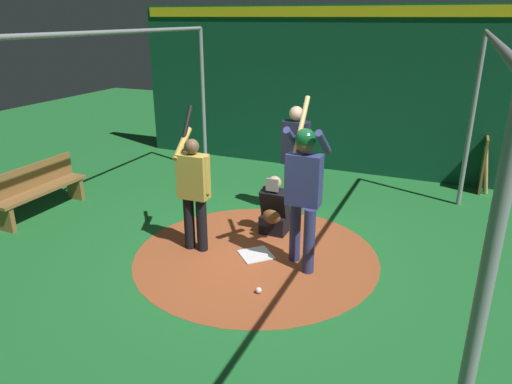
{
  "coord_description": "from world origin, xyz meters",
  "views": [
    {
      "loc": [
        5.42,
        2.32,
        3.15
      ],
      "look_at": [
        0.0,
        0.0,
        0.95
      ],
      "focal_mm": 33.14,
      "sensor_mm": 36.0,
      "label": 1
    }
  ],
  "objects_px": {
    "catcher": "(275,211)",
    "bat_rack": "(484,166)",
    "bench": "(39,189)",
    "umpire": "(295,155)",
    "baseball_0": "(259,290)",
    "batter": "(304,184)",
    "visitor": "(194,187)",
    "home_plate": "(256,255)"
  },
  "relations": [
    {
      "from": "bench",
      "to": "catcher",
      "type": "bearing_deg",
      "value": 102.11
    },
    {
      "from": "bench",
      "to": "batter",
      "type": "bearing_deg",
      "value": 90.33
    },
    {
      "from": "catcher",
      "to": "umpire",
      "type": "relative_size",
      "value": 0.51
    },
    {
      "from": "umpire",
      "to": "catcher",
      "type": "bearing_deg",
      "value": -1.55
    },
    {
      "from": "visitor",
      "to": "baseball_0",
      "type": "height_order",
      "value": "visitor"
    },
    {
      "from": "batter",
      "to": "visitor",
      "type": "distance_m",
      "value": 1.56
    },
    {
      "from": "baseball_0",
      "to": "catcher",
      "type": "bearing_deg",
      "value": -165.21
    },
    {
      "from": "batter",
      "to": "baseball_0",
      "type": "xyz_separation_m",
      "value": [
        0.86,
        -0.26,
        -1.11
      ]
    },
    {
      "from": "home_plate",
      "to": "baseball_0",
      "type": "bearing_deg",
      "value": 25.04
    },
    {
      "from": "catcher",
      "to": "home_plate",
      "type": "bearing_deg",
      "value": 2.32
    },
    {
      "from": "bat_rack",
      "to": "bench",
      "type": "bearing_deg",
      "value": -58.76
    },
    {
      "from": "batter",
      "to": "catcher",
      "type": "distance_m",
      "value": 1.33
    },
    {
      "from": "visitor",
      "to": "bench",
      "type": "bearing_deg",
      "value": -93.4
    },
    {
      "from": "umpire",
      "to": "baseball_0",
      "type": "bearing_deg",
      "value": 9.47
    },
    {
      "from": "home_plate",
      "to": "catcher",
      "type": "distance_m",
      "value": 0.87
    },
    {
      "from": "home_plate",
      "to": "catcher",
      "type": "xyz_separation_m",
      "value": [
        -0.8,
        -0.03,
        0.35
      ]
    },
    {
      "from": "umpire",
      "to": "bench",
      "type": "distance_m",
      "value": 4.32
    },
    {
      "from": "catcher",
      "to": "baseball_0",
      "type": "bearing_deg",
      "value": 14.79
    },
    {
      "from": "home_plate",
      "to": "visitor",
      "type": "relative_size",
      "value": 0.21
    },
    {
      "from": "bat_rack",
      "to": "home_plate",
      "type": "bearing_deg",
      "value": -35.35
    },
    {
      "from": "batter",
      "to": "visitor",
      "type": "relative_size",
      "value": 1.1
    },
    {
      "from": "umpire",
      "to": "visitor",
      "type": "xyz_separation_m",
      "value": [
        1.78,
        -0.87,
        -0.09
      ]
    },
    {
      "from": "batter",
      "to": "bat_rack",
      "type": "distance_m",
      "value": 4.77
    },
    {
      "from": "umpire",
      "to": "baseball_0",
      "type": "height_order",
      "value": "umpire"
    },
    {
      "from": "bench",
      "to": "baseball_0",
      "type": "xyz_separation_m",
      "value": [
        0.84,
        4.35,
        -0.4
      ]
    },
    {
      "from": "bench",
      "to": "umpire",
      "type": "bearing_deg",
      "value": 113.11
    },
    {
      "from": "catcher",
      "to": "bench",
      "type": "bearing_deg",
      "value": -77.89
    },
    {
      "from": "home_plate",
      "to": "umpire",
      "type": "relative_size",
      "value": 0.23
    },
    {
      "from": "bench",
      "to": "baseball_0",
      "type": "bearing_deg",
      "value": 79.12
    },
    {
      "from": "home_plate",
      "to": "umpire",
      "type": "distance_m",
      "value": 1.93
    },
    {
      "from": "catcher",
      "to": "visitor",
      "type": "bearing_deg",
      "value": -41.95
    },
    {
      "from": "catcher",
      "to": "bat_rack",
      "type": "relative_size",
      "value": 0.88
    },
    {
      "from": "visitor",
      "to": "bat_rack",
      "type": "distance_m",
      "value": 5.73
    },
    {
      "from": "home_plate",
      "to": "visitor",
      "type": "height_order",
      "value": "visitor"
    },
    {
      "from": "bat_rack",
      "to": "baseball_0",
      "type": "distance_m",
      "value": 5.62
    },
    {
      "from": "visitor",
      "to": "home_plate",
      "type": "bearing_deg",
      "value": 97.52
    },
    {
      "from": "batter",
      "to": "baseball_0",
      "type": "distance_m",
      "value": 1.43
    },
    {
      "from": "home_plate",
      "to": "bench",
      "type": "height_order",
      "value": "bench"
    },
    {
      "from": "visitor",
      "to": "batter",
      "type": "bearing_deg",
      "value": 93.09
    },
    {
      "from": "batter",
      "to": "catcher",
      "type": "bearing_deg",
      "value": -139.36
    },
    {
      "from": "catcher",
      "to": "visitor",
      "type": "relative_size",
      "value": 0.46
    },
    {
      "from": "batter",
      "to": "bat_rack",
      "type": "relative_size",
      "value": 2.1
    }
  ]
}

